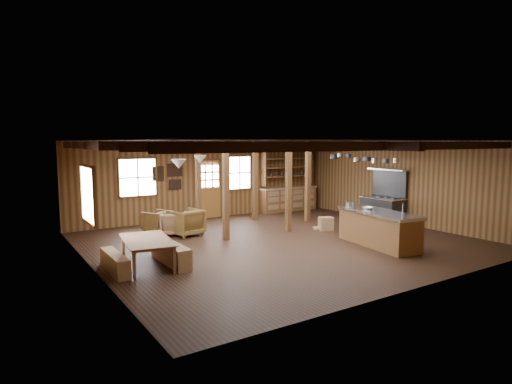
{
  "coord_description": "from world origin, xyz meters",
  "views": [
    {
      "loc": [
        -6.92,
        -9.44,
        2.77
      ],
      "look_at": [
        -0.21,
        0.97,
        1.31
      ],
      "focal_mm": 30.0,
      "sensor_mm": 36.0,
      "label": 1
    }
  ],
  "objects_px": {
    "armchair_b": "(186,222)",
    "armchair_c": "(173,224)",
    "dining_table": "(149,253)",
    "kitchen_island": "(378,228)",
    "commercial_range": "(384,205)",
    "armchair_a": "(157,221)"
  },
  "relations": [
    {
      "from": "commercial_range",
      "to": "armchair_a",
      "type": "relative_size",
      "value": 2.55
    },
    {
      "from": "armchair_a",
      "to": "armchair_c",
      "type": "bearing_deg",
      "value": 81.85
    },
    {
      "from": "commercial_range",
      "to": "armchair_b",
      "type": "distance_m",
      "value": 6.8
    },
    {
      "from": "kitchen_island",
      "to": "armchair_c",
      "type": "relative_size",
      "value": 3.46
    },
    {
      "from": "dining_table",
      "to": "armchair_b",
      "type": "xyz_separation_m",
      "value": [
        1.99,
        2.53,
        0.08
      ]
    },
    {
      "from": "dining_table",
      "to": "armchair_c",
      "type": "height_order",
      "value": "armchair_c"
    },
    {
      "from": "commercial_range",
      "to": "armchair_c",
      "type": "xyz_separation_m",
      "value": [
        -6.85,
        2.05,
        -0.27
      ]
    },
    {
      "from": "dining_table",
      "to": "kitchen_island",
      "type": "bearing_deg",
      "value": -95.56
    },
    {
      "from": "kitchen_island",
      "to": "armchair_c",
      "type": "height_order",
      "value": "kitchen_island"
    },
    {
      "from": "kitchen_island",
      "to": "armchair_b",
      "type": "bearing_deg",
      "value": 142.09
    },
    {
      "from": "kitchen_island",
      "to": "dining_table",
      "type": "xyz_separation_m",
      "value": [
        -5.81,
        1.43,
        -0.17
      ]
    },
    {
      "from": "commercial_range",
      "to": "armchair_a",
      "type": "xyz_separation_m",
      "value": [
        -7.09,
        2.75,
        -0.28
      ]
    },
    {
      "from": "armchair_b",
      "to": "armchair_c",
      "type": "height_order",
      "value": "armchair_b"
    },
    {
      "from": "dining_table",
      "to": "armchair_b",
      "type": "bearing_deg",
      "value": -29.96
    },
    {
      "from": "armchair_a",
      "to": "armchair_c",
      "type": "relative_size",
      "value": 0.96
    },
    {
      "from": "kitchen_island",
      "to": "dining_table",
      "type": "distance_m",
      "value": 5.98
    },
    {
      "from": "kitchen_island",
      "to": "armchair_b",
      "type": "xyz_separation_m",
      "value": [
        -3.81,
        3.96,
        -0.09
      ]
    },
    {
      "from": "armchair_b",
      "to": "dining_table",
      "type": "bearing_deg",
      "value": 39.5
    },
    {
      "from": "kitchen_island",
      "to": "armchair_a",
      "type": "height_order",
      "value": "kitchen_island"
    },
    {
      "from": "kitchen_island",
      "to": "commercial_range",
      "type": "height_order",
      "value": "commercial_range"
    },
    {
      "from": "armchair_a",
      "to": "armchair_c",
      "type": "xyz_separation_m",
      "value": [
        0.24,
        -0.71,
        0.01
      ]
    },
    {
      "from": "dining_table",
      "to": "armchair_b",
      "type": "height_order",
      "value": "armchair_b"
    }
  ]
}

